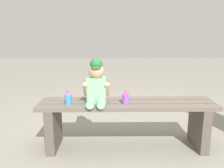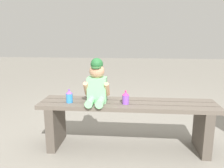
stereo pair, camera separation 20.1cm
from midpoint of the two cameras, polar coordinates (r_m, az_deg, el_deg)
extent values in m
plane|color=gray|center=(2.28, 6.38, -15.53)|extent=(16.00, 16.00, 0.00)
cube|color=#60564C|center=(1.99, 6.75, -6.15)|extent=(1.61, 0.11, 0.04)
cube|color=#60564C|center=(2.11, 6.66, -5.07)|extent=(1.61, 0.11, 0.04)
cube|color=#60564C|center=(2.23, 6.59, -4.10)|extent=(1.61, 0.11, 0.04)
cube|color=#524941|center=(2.27, -11.35, -9.96)|extent=(0.08, 0.36, 0.42)
cube|color=#524941|center=(2.31, 24.09, -10.47)|extent=(0.08, 0.36, 0.42)
cube|color=#7FCC8C|center=(2.07, -0.97, -1.46)|extent=(0.17, 0.12, 0.23)
sphere|color=tan|center=(2.04, -0.98, 3.25)|extent=(0.14, 0.14, 0.14)
cylinder|color=#266633|center=(2.00, -1.10, 4.14)|extent=(0.09, 0.09, 0.01)
sphere|color=#266633|center=(2.03, -0.99, 4.96)|extent=(0.11, 0.11, 0.11)
cylinder|color=#85D693|center=(1.99, -2.62, -4.54)|extent=(0.07, 0.16, 0.07)
cylinder|color=#85D693|center=(1.98, -0.03, -4.61)|extent=(0.07, 0.16, 0.07)
cylinder|color=tan|center=(2.05, -3.66, -1.22)|extent=(0.04, 0.12, 0.14)
cylinder|color=tan|center=(2.03, 1.57, -1.34)|extent=(0.04, 0.12, 0.14)
cylinder|color=#338CE5|center=(2.09, -7.94, -3.51)|extent=(0.06, 0.06, 0.09)
cone|color=#8C4CCC|center=(2.08, -7.98, -2.06)|extent=(0.06, 0.06, 0.03)
cylinder|color=#8C4CCC|center=(2.07, -8.00, -1.58)|extent=(0.01, 0.01, 0.02)
cylinder|color=#8C4CCC|center=(2.04, 6.25, -3.88)|extent=(0.06, 0.06, 0.09)
cone|color=#E5337F|center=(2.03, 6.28, -2.40)|extent=(0.06, 0.06, 0.03)
cylinder|color=#E5337F|center=(2.02, 6.29, -1.91)|extent=(0.01, 0.01, 0.02)
camera|label=1|loc=(0.10, -87.14, 0.64)|focal=36.56mm
camera|label=2|loc=(0.10, 92.86, -0.64)|focal=36.56mm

